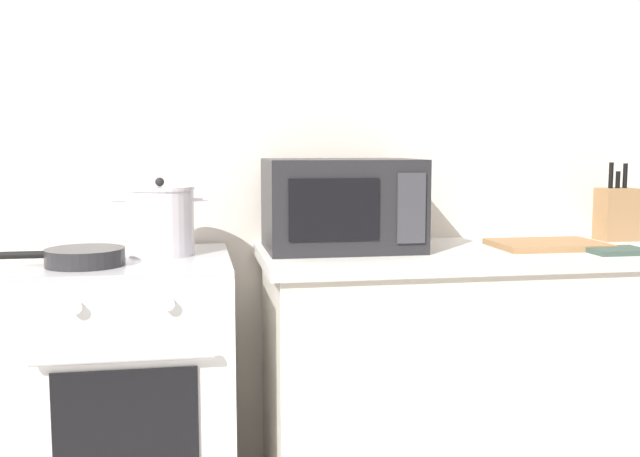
{
  "coord_description": "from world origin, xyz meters",
  "views": [
    {
      "loc": [
        -0.16,
        -1.68,
        1.26
      ],
      "look_at": [
        0.24,
        0.6,
        1.0
      ],
      "focal_mm": 41.02,
      "sensor_mm": 36.0,
      "label": 1
    }
  ],
  "objects_px": {
    "stove": "(135,403)",
    "microwave": "(341,204)",
    "stock_pot": "(161,221)",
    "cutting_board": "(547,245)",
    "oven_mitt": "(617,251)",
    "frying_pan": "(82,257)",
    "knife_block": "(616,213)"
  },
  "relations": [
    {
      "from": "stove",
      "to": "microwave",
      "type": "xyz_separation_m",
      "value": [
        0.68,
        0.08,
        0.61
      ]
    },
    {
      "from": "stock_pot",
      "to": "cutting_board",
      "type": "distance_m",
      "value": 1.29
    },
    {
      "from": "microwave",
      "to": "oven_mitt",
      "type": "distance_m",
      "value": 0.9
    },
    {
      "from": "oven_mitt",
      "to": "frying_pan",
      "type": "bearing_deg",
      "value": 178.68
    },
    {
      "from": "cutting_board",
      "to": "oven_mitt",
      "type": "bearing_deg",
      "value": -45.56
    },
    {
      "from": "frying_pan",
      "to": "oven_mitt",
      "type": "relative_size",
      "value": 2.36
    },
    {
      "from": "stove",
      "to": "frying_pan",
      "type": "xyz_separation_m",
      "value": [
        -0.13,
        -0.12,
        0.48
      ]
    },
    {
      "from": "knife_block",
      "to": "microwave",
      "type": "bearing_deg",
      "value": -176.57
    },
    {
      "from": "stock_pot",
      "to": "frying_pan",
      "type": "xyz_separation_m",
      "value": [
        -0.22,
        -0.18,
        -0.08
      ]
    },
    {
      "from": "frying_pan",
      "to": "oven_mitt",
      "type": "bearing_deg",
      "value": -1.32
    },
    {
      "from": "knife_block",
      "to": "oven_mitt",
      "type": "relative_size",
      "value": 1.57
    },
    {
      "from": "microwave",
      "to": "knife_block",
      "type": "height_order",
      "value": "microwave"
    },
    {
      "from": "stock_pot",
      "to": "knife_block",
      "type": "xyz_separation_m",
      "value": [
        1.62,
        0.09,
        -0.01
      ]
    },
    {
      "from": "stove",
      "to": "cutting_board",
      "type": "relative_size",
      "value": 2.56
    },
    {
      "from": "stock_pot",
      "to": "frying_pan",
      "type": "height_order",
      "value": "stock_pot"
    },
    {
      "from": "microwave",
      "to": "cutting_board",
      "type": "bearing_deg",
      "value": -6.38
    },
    {
      "from": "microwave",
      "to": "knife_block",
      "type": "distance_m",
      "value": 1.04
    },
    {
      "from": "cutting_board",
      "to": "knife_block",
      "type": "height_order",
      "value": "knife_block"
    },
    {
      "from": "cutting_board",
      "to": "oven_mitt",
      "type": "height_order",
      "value": "cutting_board"
    },
    {
      "from": "frying_pan",
      "to": "microwave",
      "type": "xyz_separation_m",
      "value": [
        0.8,
        0.2,
        0.12
      ]
    },
    {
      "from": "cutting_board",
      "to": "frying_pan",
      "type": "bearing_deg",
      "value": -175.35
    },
    {
      "from": "microwave",
      "to": "cutting_board",
      "type": "distance_m",
      "value": 0.72
    },
    {
      "from": "cutting_board",
      "to": "knife_block",
      "type": "relative_size",
      "value": 1.27
    },
    {
      "from": "stock_pot",
      "to": "microwave",
      "type": "bearing_deg",
      "value": 2.41
    },
    {
      "from": "stock_pot",
      "to": "oven_mitt",
      "type": "relative_size",
      "value": 1.66
    },
    {
      "from": "stove",
      "to": "knife_block",
      "type": "height_order",
      "value": "knife_block"
    },
    {
      "from": "stove",
      "to": "oven_mitt",
      "type": "bearing_deg",
      "value": -5.93
    },
    {
      "from": "stove",
      "to": "microwave",
      "type": "distance_m",
      "value": 0.91
    },
    {
      "from": "stock_pot",
      "to": "microwave",
      "type": "xyz_separation_m",
      "value": [
        0.59,
        0.02,
        0.04
      ]
    },
    {
      "from": "frying_pan",
      "to": "cutting_board",
      "type": "height_order",
      "value": "frying_pan"
    },
    {
      "from": "frying_pan",
      "to": "stock_pot",
      "type": "bearing_deg",
      "value": 39.2
    },
    {
      "from": "stock_pot",
      "to": "cutting_board",
      "type": "bearing_deg",
      "value": -2.38
    }
  ]
}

